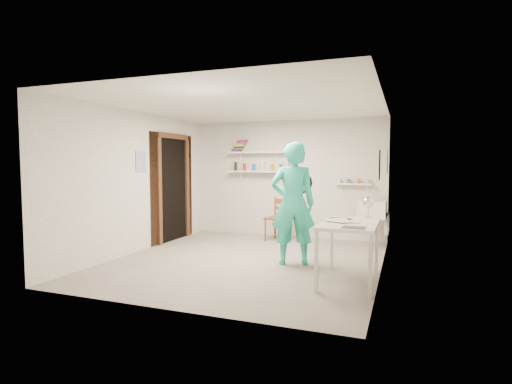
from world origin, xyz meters
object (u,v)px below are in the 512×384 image
(belfast_sink, at_px, (372,209))
(work_table, at_px, (349,252))
(wooden_chair, at_px, (278,218))
(man, at_px, (293,204))
(wall_clock, at_px, (301,183))
(desk_lamp, at_px, (368,202))

(belfast_sink, bearing_deg, work_table, -92.73)
(wooden_chair, bearing_deg, work_table, -37.05)
(belfast_sink, relative_size, wooden_chair, 0.68)
(man, bearing_deg, belfast_sink, -142.30)
(wall_clock, distance_m, work_table, 1.45)
(man, relative_size, desk_lamp, 12.69)
(wall_clock, distance_m, wooden_chair, 1.86)
(desk_lamp, bearing_deg, belfast_sink, 92.51)
(wooden_chair, distance_m, desk_lamp, 2.68)
(belfast_sink, height_order, wall_clock, wall_clock)
(wooden_chair, relative_size, work_table, 0.77)
(desk_lamp, bearing_deg, wall_clock, 159.63)
(wall_clock, height_order, desk_lamp, wall_clock)
(belfast_sink, relative_size, wall_clock, 1.82)
(belfast_sink, height_order, work_table, belfast_sink)
(desk_lamp, bearing_deg, work_table, -112.42)
(work_table, distance_m, desk_lamp, 0.79)
(belfast_sink, distance_m, man, 1.97)
(belfast_sink, xyz_separation_m, wall_clock, (-0.95, -1.46, 0.52))
(belfast_sink, xyz_separation_m, man, (-1.03, -1.66, 0.22))
(wooden_chair, relative_size, desk_lamp, 6.13)
(wooden_chair, xyz_separation_m, desk_lamp, (1.86, -1.84, 0.55))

